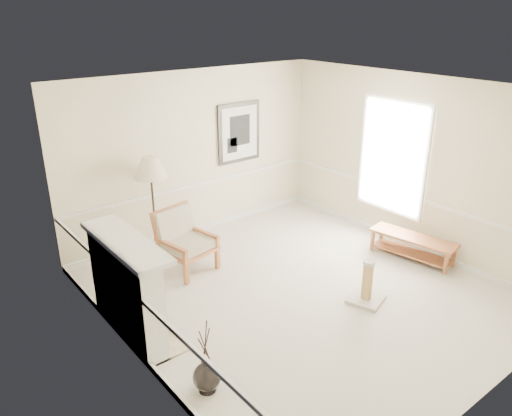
{
  "coord_description": "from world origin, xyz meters",
  "views": [
    {
      "loc": [
        -4.39,
        -4.5,
        3.87
      ],
      "look_at": [
        -0.26,
        0.7,
        1.16
      ],
      "focal_mm": 35.0,
      "sensor_mm": 36.0,
      "label": 1
    }
  ],
  "objects_px": {
    "floor_vase": "(207,377)",
    "scratching_post": "(367,289)",
    "bench": "(412,244)",
    "armchair": "(182,237)",
    "floor_lamp": "(150,170)"
  },
  "relations": [
    {
      "from": "floor_vase",
      "to": "scratching_post",
      "type": "distance_m",
      "value": 2.71
    },
    {
      "from": "armchair",
      "to": "floor_lamp",
      "type": "xyz_separation_m",
      "value": [
        -0.1,
        0.71,
        0.94
      ]
    },
    {
      "from": "bench",
      "to": "floor_vase",
      "type": "bearing_deg",
      "value": -173.85
    },
    {
      "from": "floor_lamp",
      "to": "armchair",
      "type": "bearing_deg",
      "value": -81.95
    },
    {
      "from": "floor_vase",
      "to": "scratching_post",
      "type": "bearing_deg",
      "value": 1.71
    },
    {
      "from": "bench",
      "to": "armchair",
      "type": "bearing_deg",
      "value": 146.19
    },
    {
      "from": "scratching_post",
      "to": "armchair",
      "type": "bearing_deg",
      "value": 121.38
    },
    {
      "from": "floor_lamp",
      "to": "bench",
      "type": "distance_m",
      "value": 4.38
    },
    {
      "from": "floor_vase",
      "to": "bench",
      "type": "xyz_separation_m",
      "value": [
        4.3,
        0.46,
        0.1
      ]
    },
    {
      "from": "armchair",
      "to": "scratching_post",
      "type": "height_order",
      "value": "armchair"
    },
    {
      "from": "floor_vase",
      "to": "bench",
      "type": "relative_size",
      "value": 0.63
    },
    {
      "from": "floor_vase",
      "to": "bench",
      "type": "distance_m",
      "value": 4.33
    },
    {
      "from": "bench",
      "to": "floor_lamp",
      "type": "bearing_deg",
      "value": 138.95
    },
    {
      "from": "scratching_post",
      "to": "bench",
      "type": "bearing_deg",
      "value": 13.53
    },
    {
      "from": "floor_vase",
      "to": "bench",
      "type": "bearing_deg",
      "value": 6.15
    }
  ]
}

